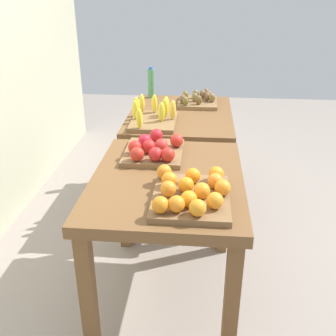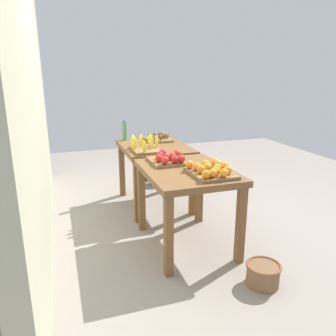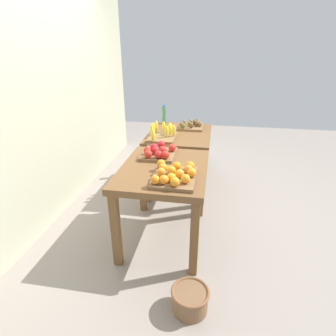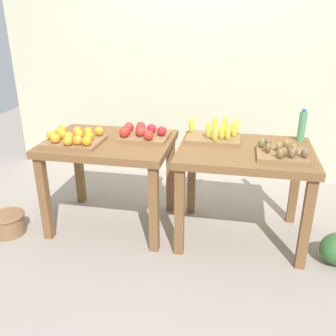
{
  "view_description": "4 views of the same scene",
  "coord_description": "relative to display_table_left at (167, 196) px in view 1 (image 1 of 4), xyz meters",
  "views": [
    {
      "loc": [
        -2.45,
        -0.17,
        1.73
      ],
      "look_at": [
        0.01,
        0.05,
        0.57
      ],
      "focal_mm": 42.71,
      "sensor_mm": 36.0,
      "label": 1
    },
    {
      "loc": [
        -3.4,
        1.14,
        1.69
      ],
      "look_at": [
        0.05,
        -0.01,
        0.63
      ],
      "focal_mm": 35.77,
      "sensor_mm": 36.0,
      "label": 2
    },
    {
      "loc": [
        -2.85,
        -0.44,
        1.82
      ],
      "look_at": [
        -0.08,
        0.04,
        0.56
      ],
      "focal_mm": 29.13,
      "sensor_mm": 36.0,
      "label": 3
    },
    {
      "loc": [
        0.49,
        -2.77,
        1.76
      ],
      "look_at": [
        -0.06,
        0.02,
        0.57
      ],
      "focal_mm": 39.34,
      "sensor_mm": 36.0,
      "label": 4
    }
  ],
  "objects": [
    {
      "name": "apple_bin",
      "position": [
        0.26,
        0.1,
        0.16
      ],
      "size": [
        0.41,
        0.36,
        0.11
      ],
      "color": "brown",
      "rests_on": "display_table_left"
    },
    {
      "name": "watermelon_pile",
      "position": [
        2.02,
        -0.22,
        -0.55
      ],
      "size": [
        0.66,
        0.38,
        0.25
      ],
      "color": "#276532",
      "rests_on": "ground_plane"
    },
    {
      "name": "display_table_left",
      "position": [
        0.0,
        0.0,
        0.0
      ],
      "size": [
        1.04,
        0.8,
        0.79
      ],
      "color": "brown",
      "rests_on": "ground_plane"
    },
    {
      "name": "water_bottle",
      "position": [
        1.56,
        0.29,
        0.24
      ],
      "size": [
        0.06,
        0.06,
        0.27
      ],
      "color": "#4C8C59",
      "rests_on": "display_table_right"
    },
    {
      "name": "ground_plane",
      "position": [
        0.56,
        0.0,
        -0.67
      ],
      "size": [
        8.0,
        8.0,
        0.0
      ],
      "primitive_type": "plane",
      "color": "gray"
    },
    {
      "name": "display_table_right",
      "position": [
        1.12,
        0.0,
        0.0
      ],
      "size": [
        1.04,
        0.8,
        0.79
      ],
      "color": "brown",
      "rests_on": "ground_plane"
    },
    {
      "name": "banana_crate",
      "position": [
        0.87,
        0.18,
        0.17
      ],
      "size": [
        0.44,
        0.34,
        0.17
      ],
      "color": "brown",
      "rests_on": "display_table_right"
    },
    {
      "name": "orange_bin",
      "position": [
        -0.25,
        -0.13,
        0.16
      ],
      "size": [
        0.45,
        0.39,
        0.11
      ],
      "color": "brown",
      "rests_on": "display_table_left"
    },
    {
      "name": "kiwi_bin",
      "position": [
        1.38,
        -0.13,
        0.15
      ],
      "size": [
        0.36,
        0.32,
        0.1
      ],
      "color": "brown",
      "rests_on": "display_table_right"
    }
  ]
}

